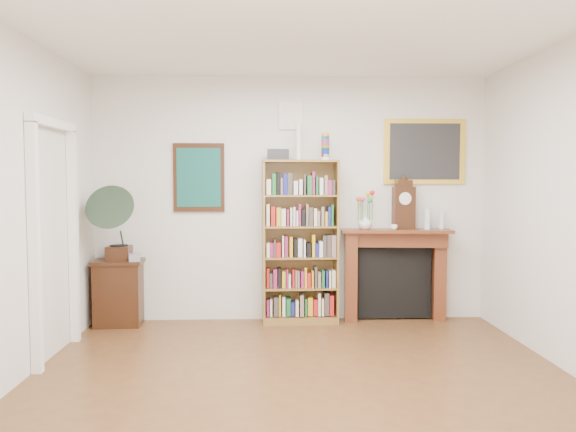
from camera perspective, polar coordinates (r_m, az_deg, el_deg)
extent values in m
cube|color=#4D3117|center=(4.29, 1.78, -18.52)|extent=(4.50, 5.00, 0.01)
cube|color=white|center=(4.15, 1.86, 20.22)|extent=(4.50, 5.00, 0.01)
cube|color=silver|center=(6.48, 0.27, 1.71)|extent=(4.50, 0.01, 2.80)
cube|color=silver|center=(1.51, 8.53, -4.49)|extent=(4.50, 0.01, 2.80)
cube|color=white|center=(5.11, -24.36, -3.04)|extent=(0.08, 0.08, 2.10)
cube|color=white|center=(5.99, -20.97, -2.04)|extent=(0.08, 0.08, 2.10)
cube|color=white|center=(5.54, -22.81, 8.68)|extent=(0.08, 1.02, 0.08)
cube|color=black|center=(6.50, -9.04, 3.88)|extent=(0.58, 0.03, 0.78)
cube|color=#104E47|center=(6.48, -9.06, 3.88)|extent=(0.50, 0.01, 0.67)
cube|color=white|center=(6.50, 0.28, 10.11)|extent=(0.26, 0.03, 0.30)
cube|color=silver|center=(6.48, 0.28, 10.13)|extent=(0.22, 0.01, 0.26)
cube|color=gold|center=(6.71, 13.69, 6.37)|extent=(0.95, 0.03, 0.75)
cube|color=#262628|center=(6.70, 13.74, 6.38)|extent=(0.82, 0.01, 0.65)
cube|color=brown|center=(6.34, -2.48, -2.66)|extent=(0.03, 0.30, 1.84)
cube|color=brown|center=(6.39, 4.93, -2.63)|extent=(0.03, 0.30, 1.84)
cube|color=brown|center=(6.32, 1.25, 5.58)|extent=(0.86, 0.32, 0.02)
cube|color=brown|center=(6.50, 1.23, -10.40)|extent=(0.86, 0.32, 0.08)
cube|color=brown|center=(6.49, 1.16, -2.51)|extent=(0.85, 0.04, 1.84)
cube|color=brown|center=(6.43, 1.23, -7.29)|extent=(0.81, 0.30, 0.02)
cube|color=brown|center=(6.37, 1.24, -4.21)|extent=(0.81, 0.30, 0.02)
cube|color=brown|center=(6.33, 1.24, -1.08)|extent=(0.81, 0.30, 0.02)
cube|color=brown|center=(6.31, 1.24, 2.08)|extent=(0.81, 0.30, 0.02)
cube|color=black|center=(6.59, -16.83, -7.46)|extent=(0.56, 0.42, 0.73)
cube|color=#4A1F11|center=(6.52, 6.41, -6.14)|extent=(0.16, 0.20, 1.02)
cube|color=#4A1F11|center=(6.75, 15.08, -5.91)|extent=(0.16, 0.20, 1.02)
cube|color=#4A1F11|center=(6.56, 10.86, -2.36)|extent=(1.17, 0.29, 0.17)
cube|color=#4A1F11|center=(6.52, 10.95, -1.50)|extent=(1.28, 0.41, 0.04)
cube|color=black|center=(6.69, 10.70, -6.67)|extent=(0.85, 0.09, 0.82)
cube|color=black|center=(6.53, -16.78, -3.61)|extent=(0.26, 0.26, 0.15)
cylinder|color=black|center=(6.52, -16.80, -2.89)|extent=(0.20, 0.20, 0.01)
cone|color=#304535|center=(6.34, -17.21, 0.04)|extent=(0.52, 0.64, 0.65)
cube|color=#A2A2AD|center=(6.37, -15.36, -4.09)|extent=(0.15, 0.15, 0.08)
cube|color=black|center=(6.56, 11.66, 0.81)|extent=(0.25, 0.16, 0.48)
cylinder|color=white|center=(6.49, 11.82, 1.75)|extent=(0.14, 0.03, 0.14)
cube|color=black|center=(6.55, 11.69, 3.21)|extent=(0.19, 0.13, 0.09)
imported|color=white|center=(6.46, 7.84, -0.62)|extent=(0.16, 0.16, 0.16)
imported|color=white|center=(6.43, 10.72, -1.13)|extent=(0.08, 0.08, 0.06)
cylinder|color=silver|center=(6.59, 13.98, -0.27)|extent=(0.07, 0.07, 0.24)
cylinder|color=silver|center=(6.68, 15.35, -0.41)|extent=(0.06, 0.06, 0.20)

